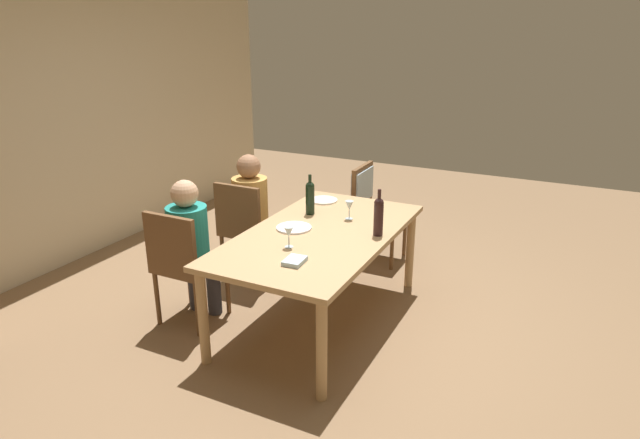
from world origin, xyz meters
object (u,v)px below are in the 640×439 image
Objects in this scene: wine_bottle_tall_green at (310,197)px; person_woman_host at (252,208)px; chair_far_left at (182,260)px; dinner_plate_guest_left at (324,200)px; chair_far_right at (246,225)px; wine_glass_centre at (289,233)px; chair_right_end at (369,199)px; dining_table at (320,242)px; wine_bottle_dark_red at (379,215)px; dinner_plate_host at (294,228)px; person_man_bearded at (191,240)px; wine_glass_near_left at (349,206)px.

person_woman_host is at bearing 80.05° from wine_bottle_tall_green.
dinner_plate_guest_left is at bearing 64.16° from chair_far_left.
chair_far_right is 1.12m from wine_glass_centre.
chair_far_left is 1.00× the size of chair_right_end.
dining_table is 0.40m from wine_glass_centre.
wine_bottle_dark_red is (-0.20, -0.66, 0.01)m from wine_bottle_tall_green.
dining_table is at bearing -84.90° from dinner_plate_host.
person_man_bearded is 7.57× the size of wine_glass_near_left.
wine_bottle_tall_green is at bearing 15.44° from wine_glass_centre.
wine_bottle_dark_red is 0.40m from wine_glass_near_left.
dinner_plate_host is at bearing -3.71° from chair_right_end.
person_man_bearded reaches higher than chair_far_right.
dinner_plate_host is (0.49, -0.68, 0.21)m from chair_far_left.
person_man_bearded reaches higher than dinner_plate_guest_left.
dinner_plate_host is at bearing 143.07° from wine_glass_near_left.
chair_right_end is at bearing 52.06° from chair_far_right.
dinner_plate_host is 0.72m from dinner_plate_guest_left.
wine_bottle_tall_green is 0.38m from dinner_plate_host.
chair_far_left is 0.81× the size of person_woman_host.
dining_table is at bearing 24.00° from person_man_bearded.
chair_far_left is at bearing 154.16° from dinner_plate_guest_left.
person_woman_host is 4.70× the size of dinner_plate_guest_left.
chair_right_end is 1.16m from person_woman_host.
wine_bottle_dark_red is (-0.20, -1.30, 0.35)m from chair_far_right.
chair_right_end is at bearing -7.66° from wine_bottle_tall_green.
wine_bottle_dark_red is at bearing 26.49° from chair_far_left.
dining_table is 7.74× the size of dinner_plate_guest_left.
wine_bottle_tall_green is at bearing 7.25° from dinner_plate_host.
person_man_bearded is (-0.73, -0.00, 0.12)m from chair_far_right.
wine_bottle_tall_green is (-0.98, 0.13, 0.28)m from chair_right_end.
dinner_plate_guest_left is at bearing -16.41° from chair_right_end.
wine_glass_centre is at bearing 169.46° from dining_table.
person_woman_host is 1.16m from wine_glass_centre.
person_woman_host is 0.83m from dinner_plate_host.
dinner_plate_guest_left is (1.20, -0.58, 0.21)m from chair_far_left.
wine_glass_centre is 0.61× the size of dinner_plate_guest_left.
dining_table is at bearing -10.54° from wine_glass_centre.
wine_glass_near_left is at bearing 11.89° from chair_right_end.
wine_bottle_dark_red is (0.14, -0.41, 0.23)m from dining_table.
wine_glass_near_left is at bearing -11.26° from wine_glass_centre.
wine_bottle_dark_red is 0.68m from wine_glass_centre.
wine_glass_near_left is (0.36, -0.08, 0.18)m from dining_table.
dinner_plate_host is at bearing 104.12° from wine_bottle_dark_red.
chair_far_left reaches higher than wine_glass_near_left.
dining_table is 0.48m from wine_bottle_tall_green.
wine_bottle_dark_red is 1.30× the size of dinner_plate_host.
dining_table is 1.03m from chair_far_left.
chair_right_end is at bearing 5.36° from dining_table.
person_man_bearded reaches higher than wine_glass_near_left.
chair_right_end reaches higher than dinner_plate_host.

